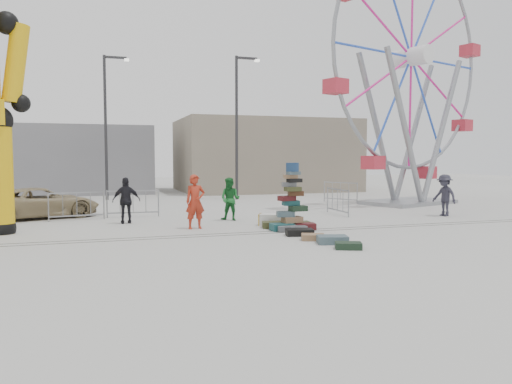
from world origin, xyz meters
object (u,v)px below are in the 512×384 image
object	(u,v)px
steamer_trunk	(271,220)
pedestrian_green	(230,199)
pedestrian_black	(126,200)
parked_suv	(42,203)
barricade_dummy_b	(77,206)
lamp_post_right	(238,120)
pedestrian_grey	(444,195)
ferris_wheel	(411,76)
barricade_dummy_c	(133,203)
barricade_wheel_front	(338,201)
barricade_wheel_back	(340,192)
lamp_post_left	(107,119)
pedestrian_red	(195,202)
suitcase_tower	(292,211)

from	to	relation	value
steamer_trunk	pedestrian_green	world-z (taller)	pedestrian_green
pedestrian_black	parked_suv	world-z (taller)	pedestrian_black
barricade_dummy_b	parked_suv	bearing A→B (deg)	129.14
pedestrian_green	parked_suv	size ratio (longest dim) A/B	0.37
pedestrian_black	parked_suv	xyz separation A→B (m)	(-3.10, 2.68, -0.23)
lamp_post_right	pedestrian_grey	xyz separation A→B (m)	(5.86, -10.18, -3.64)
ferris_wheel	barricade_dummy_c	bearing A→B (deg)	167.05
barricade_wheel_front	barricade_wheel_back	size ratio (longest dim) A/B	1.00
barricade_wheel_front	pedestrian_grey	distance (m)	4.30
lamp_post_right	pedestrian_black	bearing A→B (deg)	-127.51
lamp_post_left	pedestrian_red	world-z (taller)	lamp_post_left
barricade_wheel_front	pedestrian_green	bearing A→B (deg)	97.53
lamp_post_right	pedestrian_grey	bearing A→B (deg)	-60.08
barricade_wheel_front	pedestrian_black	size ratio (longest dim) A/B	1.20
barricade_dummy_b	barricade_wheel_back	distance (m)	13.45
parked_suv	pedestrian_grey	bearing A→B (deg)	-123.86
barricade_dummy_b	pedestrian_grey	size ratio (longest dim) A/B	1.18
barricade_wheel_back	pedestrian_green	size ratio (longest dim) A/B	1.23
steamer_trunk	barricade_wheel_front	bearing A→B (deg)	58.95
ferris_wheel	barricade_dummy_c	xyz separation A→B (m)	(-13.84, -1.52, -5.91)
barricade_dummy_b	barricade_dummy_c	xyz separation A→B (m)	(2.10, 0.40, 0.00)
barricade_dummy_b	parked_suv	distance (m)	1.80
parked_suv	pedestrian_green	bearing A→B (deg)	-132.13
ferris_wheel	lamp_post_right	bearing A→B (deg)	126.43
lamp_post_right	barricade_dummy_b	distance (m)	11.65
lamp_post_left	barricade_wheel_back	distance (m)	13.43
lamp_post_right	steamer_trunk	distance (m)	11.64
barricade_dummy_c	parked_suv	size ratio (longest dim) A/B	0.46
ferris_wheel	pedestrian_black	bearing A→B (deg)	174.31
ferris_wheel	pedestrian_black	size ratio (longest dim) A/B	7.86
parked_suv	lamp_post_right	bearing A→B (deg)	-77.17
lamp_post_right	barricade_dummy_b	size ratio (longest dim) A/B	4.00
barricade_wheel_front	barricade_wheel_back	xyz separation A→B (m)	(2.66, 4.91, 0.00)
suitcase_tower	barricade_wheel_front	xyz separation A→B (m)	(3.41, 3.38, -0.07)
suitcase_tower	parked_suv	size ratio (longest dim) A/B	0.51
steamer_trunk	ferris_wheel	bearing A→B (deg)	57.90
suitcase_tower	barricade_dummy_b	xyz separation A→B (m)	(-6.89, 4.67, -0.07)
ferris_wheel	pedestrian_green	bearing A→B (deg)	-179.48
lamp_post_right	parked_suv	xyz separation A→B (m)	(-9.70, -5.92, -3.88)
ferris_wheel	pedestrian_red	bearing A→B (deg)	-174.86
lamp_post_right	pedestrian_grey	world-z (taller)	lamp_post_right
steamer_trunk	pedestrian_grey	size ratio (longest dim) A/B	0.50
steamer_trunk	parked_suv	distance (m)	9.24
barricade_dummy_b	pedestrian_red	bearing A→B (deg)	-52.06
lamp_post_left	barricade_dummy_b	world-z (taller)	lamp_post_left
lamp_post_left	pedestrian_red	xyz separation A→B (m)	(2.52, -12.66, -3.57)
barricade_dummy_b	barricade_wheel_front	bearing A→B (deg)	-16.74
suitcase_tower	pedestrian_grey	distance (m)	7.50
barricade_wheel_back	pedestrian_grey	bearing A→B (deg)	-20.64
suitcase_tower	barricade_dummy_c	size ratio (longest dim) A/B	1.11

